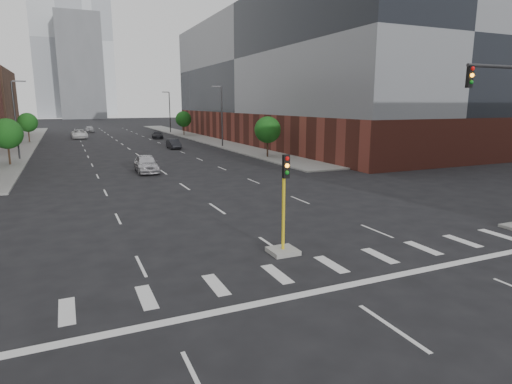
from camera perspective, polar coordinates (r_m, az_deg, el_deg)
ground at (r=12.67m, az=24.04°, el=-20.22°), size 400.00×400.00×0.00m
sidewalk_left_far at (r=81.46m, az=-28.69°, el=5.76°), size 5.00×92.00×0.15m
sidewalk_right_far at (r=84.49m, az=-7.88°, el=7.24°), size 5.00×92.00×0.15m
building_right_main at (r=77.05m, az=5.74°, el=15.00°), size 24.00×70.00×22.00m
tower_left at (r=228.72m, az=-24.93°, el=17.82°), size 22.00×22.00×70.00m
tower_right at (r=269.66m, az=-20.93°, el=18.10°), size 20.00×20.00×80.00m
tower_mid at (r=207.69m, az=-22.39°, el=15.14°), size 18.00×18.00×44.00m
median_traffic_signal at (r=18.81m, az=3.69°, el=-5.39°), size 1.20×1.20×4.40m
streetlight_right_a at (r=65.68m, az=-4.65°, el=10.37°), size 1.60×0.22×9.07m
streetlight_right_b at (r=99.37m, az=-11.48°, el=10.62°), size 1.60×0.22×9.07m
streetlight_left at (r=57.18m, az=-29.36°, el=8.74°), size 1.60×0.22×9.07m
tree_left_near at (r=52.33m, az=-30.30°, el=6.73°), size 3.20×3.20×4.85m
tree_left_far at (r=82.19m, az=-28.17°, el=8.18°), size 3.20×3.20×4.85m
tree_right_near at (r=52.09m, az=1.55°, el=8.29°), size 3.20×3.20×4.85m
tree_right_far at (r=89.83m, az=-9.65°, el=9.56°), size 3.20×3.20×4.85m
car_near_left at (r=42.37m, az=-14.42°, el=3.69°), size 2.22×5.10×1.71m
car_mid_right at (r=64.31m, az=-10.94°, el=6.32°), size 1.51×4.26×1.40m
car_far_left at (r=88.13m, az=-22.48°, el=7.14°), size 2.80×5.99×1.66m
car_deep_right at (r=83.61m, az=-13.01°, el=7.43°), size 2.62×5.01×1.39m
car_distant at (r=105.74m, az=-21.32°, el=7.82°), size 1.86×4.60×1.57m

